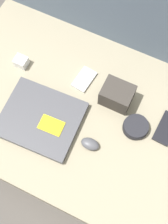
{
  "coord_description": "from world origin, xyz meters",
  "views": [
    {
      "loc": [
        0.19,
        -0.39,
        1.23
      ],
      "look_at": [
        0.0,
        0.0,
        0.13
      ],
      "focal_mm": 50.0,
      "sensor_mm": 36.0,
      "label": 1
    }
  ],
  "objects_px": {
    "laptop": "(41,119)",
    "charger_brick": "(21,62)",
    "computer_mouse": "(90,144)",
    "speaker_puck": "(136,127)",
    "phone_silver": "(166,128)",
    "phone_black": "(84,79)",
    "camera_pouch": "(117,95)"
  },
  "relations": [
    {
      "from": "laptop",
      "to": "charger_brick",
      "type": "relative_size",
      "value": 6.04
    },
    {
      "from": "speaker_puck",
      "to": "computer_mouse",
      "type": "bearing_deg",
      "value": -133.12
    },
    {
      "from": "laptop",
      "to": "phone_silver",
      "type": "height_order",
      "value": "laptop"
    },
    {
      "from": "computer_mouse",
      "to": "charger_brick",
      "type": "xyz_separation_m",
      "value": [
        -0.4,
        0.19,
        0.01
      ]
    },
    {
      "from": "speaker_puck",
      "to": "charger_brick",
      "type": "xyz_separation_m",
      "value": [
        -0.52,
        0.05,
        0.0
      ]
    },
    {
      "from": "speaker_puck",
      "to": "phone_black",
      "type": "xyz_separation_m",
      "value": [
        -0.26,
        0.1,
        -0.01
      ]
    },
    {
      "from": "laptop",
      "to": "phone_black",
      "type": "bearing_deg",
      "value": 69.21
    },
    {
      "from": "phone_black",
      "to": "charger_brick",
      "type": "height_order",
      "value": "charger_brick"
    },
    {
      "from": "computer_mouse",
      "to": "camera_pouch",
      "type": "xyz_separation_m",
      "value": [
        0.01,
        0.21,
        0.03
      ]
    },
    {
      "from": "laptop",
      "to": "phone_silver",
      "type": "xyz_separation_m",
      "value": [
        0.44,
        0.18,
        -0.01
      ]
    },
    {
      "from": "phone_silver",
      "to": "phone_black",
      "type": "relative_size",
      "value": 1.24
    },
    {
      "from": "speaker_puck",
      "to": "phone_silver",
      "type": "height_order",
      "value": "speaker_puck"
    },
    {
      "from": "computer_mouse",
      "to": "phone_silver",
      "type": "height_order",
      "value": "computer_mouse"
    },
    {
      "from": "phone_silver",
      "to": "phone_black",
      "type": "height_order",
      "value": "phone_black"
    },
    {
      "from": "laptop",
      "to": "speaker_puck",
      "type": "height_order",
      "value": "speaker_puck"
    },
    {
      "from": "laptop",
      "to": "camera_pouch",
      "type": "bearing_deg",
      "value": 39.26
    },
    {
      "from": "phone_black",
      "to": "charger_brick",
      "type": "xyz_separation_m",
      "value": [
        -0.26,
        -0.05,
        0.01
      ]
    },
    {
      "from": "computer_mouse",
      "to": "charger_brick",
      "type": "distance_m",
      "value": 0.44
    },
    {
      "from": "speaker_puck",
      "to": "phone_silver",
      "type": "bearing_deg",
      "value": 25.12
    },
    {
      "from": "phone_black",
      "to": "laptop",
      "type": "bearing_deg",
      "value": -101.45
    },
    {
      "from": "charger_brick",
      "to": "camera_pouch",
      "type": "bearing_deg",
      "value": 3.08
    },
    {
      "from": "speaker_puck",
      "to": "charger_brick",
      "type": "bearing_deg",
      "value": 174.15
    },
    {
      "from": "laptop",
      "to": "camera_pouch",
      "type": "distance_m",
      "value": 0.3
    },
    {
      "from": "phone_silver",
      "to": "computer_mouse",
      "type": "bearing_deg",
      "value": -138.45
    },
    {
      "from": "phone_black",
      "to": "camera_pouch",
      "type": "distance_m",
      "value": 0.16
    },
    {
      "from": "charger_brick",
      "to": "computer_mouse",
      "type": "bearing_deg",
      "value": -25.19
    },
    {
      "from": "camera_pouch",
      "to": "charger_brick",
      "type": "xyz_separation_m",
      "value": [
        -0.41,
        -0.02,
        -0.02
      ]
    },
    {
      "from": "laptop",
      "to": "phone_black",
      "type": "height_order",
      "value": "laptop"
    },
    {
      "from": "laptop",
      "to": "charger_brick",
      "type": "bearing_deg",
      "value": 133.56
    },
    {
      "from": "speaker_puck",
      "to": "phone_silver",
      "type": "relative_size",
      "value": 0.74
    },
    {
      "from": "speaker_puck",
      "to": "laptop",
      "type": "bearing_deg",
      "value": -159.43
    },
    {
      "from": "laptop",
      "to": "speaker_puck",
      "type": "bearing_deg",
      "value": 17.64
    }
  ]
}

